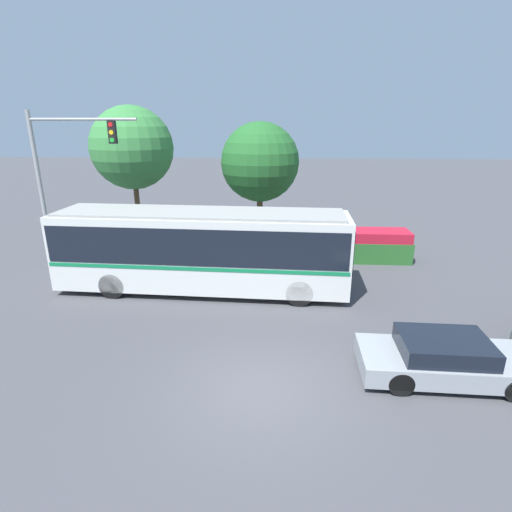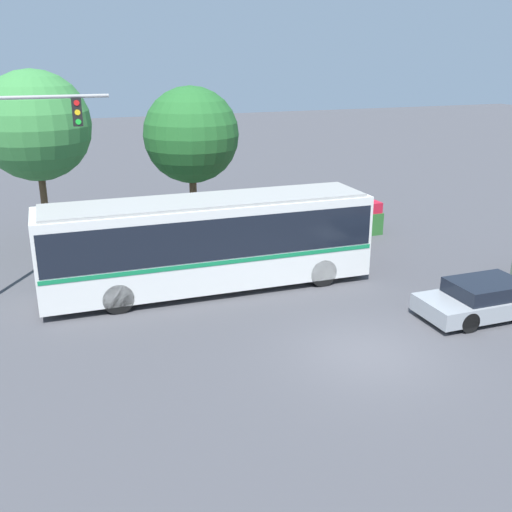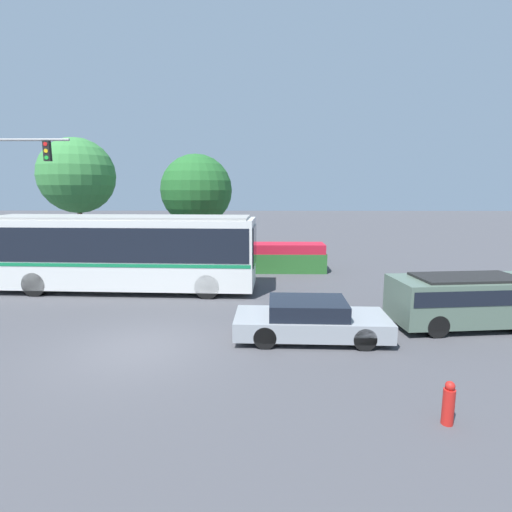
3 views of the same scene
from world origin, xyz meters
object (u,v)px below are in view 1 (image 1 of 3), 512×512
object	(u,v)px
sedan_foreground	(445,359)
street_tree_centre	(260,162)
traffic_light_pole	(61,171)
city_bus	(202,246)
street_tree_left	(132,148)

from	to	relation	value
sedan_foreground	street_tree_centre	bearing A→B (deg)	113.37
traffic_light_pole	street_tree_centre	world-z (taller)	traffic_light_pole
city_bus	street_tree_centre	world-z (taller)	street_tree_centre
sedan_foreground	street_tree_centre	size ratio (longest dim) A/B	0.69
sedan_foreground	traffic_light_pole	world-z (taller)	traffic_light_pole
city_bus	street_tree_centre	bearing A→B (deg)	79.93
street_tree_centre	traffic_light_pole	bearing A→B (deg)	-140.24
city_bus	street_tree_centre	distance (m)	9.08
city_bus	sedan_foreground	xyz separation A→B (m)	(7.44, -5.45, -1.28)
traffic_light_pole	street_tree_centre	bearing A→B (deg)	39.76
city_bus	traffic_light_pole	distance (m)	7.02
traffic_light_pole	street_tree_left	world-z (taller)	street_tree_left
sedan_foreground	street_tree_left	xyz separation A→B (m)	(-12.45, 12.51, 4.58)
street_tree_left	street_tree_centre	xyz separation A→B (m)	(6.87, 1.47, -0.85)
traffic_light_pole	street_tree_centre	size ratio (longest dim) A/B	1.06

